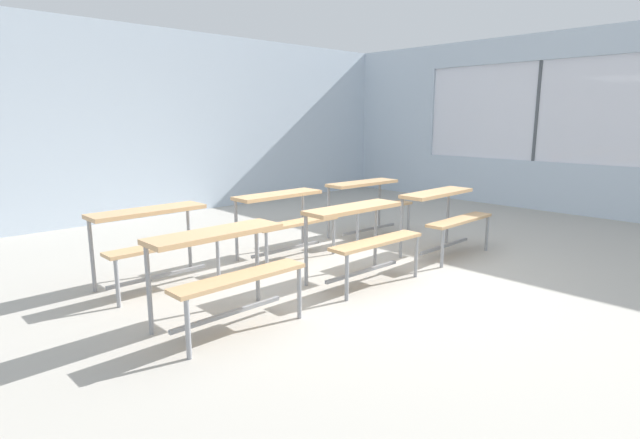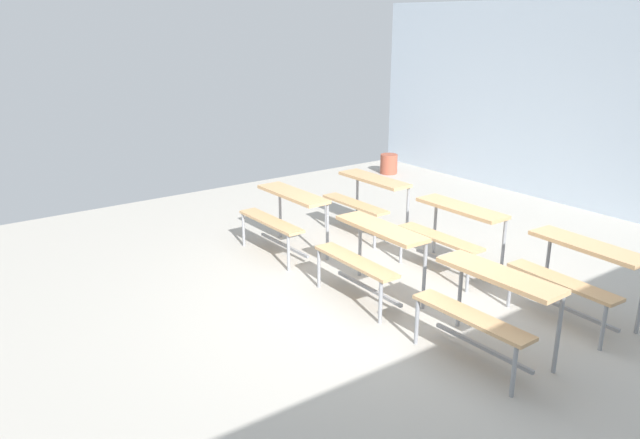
{
  "view_description": "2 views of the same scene",
  "coord_description": "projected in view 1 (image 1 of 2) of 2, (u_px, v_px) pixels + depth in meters",
  "views": [
    {
      "loc": [
        -3.8,
        -3.3,
        1.6
      ],
      "look_at": [
        -0.24,
        0.45,
        0.54
      ],
      "focal_mm": 28.0,
      "sensor_mm": 36.0,
      "label": 1
    },
    {
      "loc": [
        4.14,
        -3.96,
        2.72
      ],
      "look_at": [
        -0.97,
        -0.22,
        0.66
      ],
      "focal_mm": 34.69,
      "sensor_mm": 36.0,
      "label": 2
    }
  ],
  "objects": [
    {
      "name": "desk_bench_r1c2",
      "position": [
        368.0,
        195.0,
        6.76
      ],
      "size": [
        1.13,
        0.64,
        0.74
      ],
      "rotation": [
        0.0,
        0.0,
        -0.05
      ],
      "color": "tan",
      "rests_on": "ground"
    },
    {
      "name": "wall_back",
      "position": [
        160.0,
        124.0,
        8.12
      ],
      "size": [
        10.0,
        0.12,
        3.0
      ],
      "primitive_type": "cube",
      "color": "silver",
      "rests_on": "ground"
    },
    {
      "name": "desk_bench_r0c2",
      "position": [
        445.0,
        207.0,
        5.86
      ],
      "size": [
        1.11,
        0.61,
        0.74
      ],
      "rotation": [
        0.0,
        0.0,
        0.02
      ],
      "color": "tan",
      "rests_on": "ground"
    },
    {
      "name": "desk_bench_r1c0",
      "position": [
        154.0,
        229.0,
        4.73
      ],
      "size": [
        1.1,
        0.6,
        0.74
      ],
      "rotation": [
        0.0,
        0.0,
        0.01
      ],
      "color": "tan",
      "rests_on": "ground"
    },
    {
      "name": "desk_bench_r1c1",
      "position": [
        285.0,
        209.0,
        5.72
      ],
      "size": [
        1.1,
        0.59,
        0.74
      ],
      "rotation": [
        0.0,
        0.0,
        0.0
      ],
      "color": "tan",
      "rests_on": "ground"
    },
    {
      "name": "desk_bench_r0c1",
      "position": [
        361.0,
        225.0,
        4.88
      ],
      "size": [
        1.11,
        0.61,
        0.74
      ],
      "rotation": [
        0.0,
        0.0,
        -0.02
      ],
      "color": "tan",
      "rests_on": "ground"
    },
    {
      "name": "wall_right",
      "position": [
        574.0,
        127.0,
        8.22
      ],
      "size": [
        0.12,
        9.0,
        3.0
      ],
      "color": "silver",
      "rests_on": "ground"
    },
    {
      "name": "ground",
      "position": [
        366.0,
        275.0,
        5.23
      ],
      "size": [
        10.0,
        9.0,
        0.05
      ],
      "primitive_type": "cube",
      "color": "#ADA89E"
    },
    {
      "name": "desk_bench_r0c0",
      "position": [
        224.0,
        256.0,
        3.81
      ],
      "size": [
        1.11,
        0.6,
        0.74
      ],
      "rotation": [
        0.0,
        0.0,
        0.01
      ],
      "color": "tan",
      "rests_on": "ground"
    }
  ]
}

